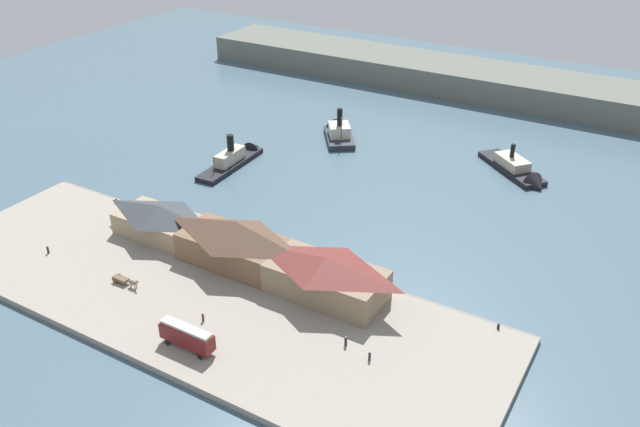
{
  "coord_description": "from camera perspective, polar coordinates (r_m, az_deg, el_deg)",
  "views": [
    {
      "loc": [
        66.63,
        -92.3,
        69.58
      ],
      "look_at": [
        4.92,
        12.2,
        2.0
      ],
      "focal_mm": 37.22,
      "sensor_mm": 36.0,
      "label": 1
    }
  ],
  "objects": [
    {
      "name": "ferry_near_quay",
      "position": [
        167.54,
        -7.14,
        4.84
      ],
      "size": [
        6.32,
        24.27,
        9.87
      ],
      "color": "black",
      "rests_on": "ground"
    },
    {
      "name": "ferry_moored_west",
      "position": [
        180.71,
        1.59,
        7.0
      ],
      "size": [
        14.67,
        16.83,
        11.6
      ],
      "color": "#23282D",
      "rests_on": "ground"
    },
    {
      "name": "quay_promenade",
      "position": [
        118.91,
        -10.56,
        -6.92
      ],
      "size": [
        110.0,
        36.0,
        1.2
      ],
      "primitive_type": "cube",
      "color": "gray",
      "rests_on": "ground"
    },
    {
      "name": "ground_plane",
      "position": [
        133.42,
        -4.49,
        -2.42
      ],
      "size": [
        320.0,
        320.0,
        0.0
      ],
      "primitive_type": "plane",
      "color": "#476070"
    },
    {
      "name": "pedestrian_walking_west",
      "position": [
        111.43,
        -10.03,
        -8.79
      ],
      "size": [
        0.41,
        0.41,
        1.65
      ],
      "color": "#4C3D33",
      "rests_on": "quay_promenade"
    },
    {
      "name": "ferry_shed_customs_shed",
      "position": [
        113.85,
        0.54,
        -5.4
      ],
      "size": [
        20.82,
        10.56,
        7.65
      ],
      "color": "#847056",
      "rests_on": "quay_promenade"
    },
    {
      "name": "far_headland",
      "position": [
        222.86,
        12.01,
        11.37
      ],
      "size": [
        180.0,
        24.0,
        8.0
      ],
      "primitive_type": "cube",
      "color": "#60665B",
      "rests_on": "ground"
    },
    {
      "name": "ferry_shed_west_terminal",
      "position": [
        122.74,
        -7.17,
        -2.47
      ],
      "size": [
        22.23,
        10.44,
        9.0
      ],
      "color": "brown",
      "rests_on": "quay_promenade"
    },
    {
      "name": "mooring_post_west",
      "position": [
        112.25,
        15.09,
        -9.33
      ],
      "size": [
        0.44,
        0.44,
        0.9
      ],
      "primitive_type": "cylinder",
      "color": "black",
      "rests_on": "quay_promenade"
    },
    {
      "name": "horse_cart",
      "position": [
        122.96,
        -16.39,
        -5.52
      ],
      "size": [
        5.92,
        1.41,
        1.87
      ],
      "color": "brown",
      "rests_on": "quay_promenade"
    },
    {
      "name": "pedestrian_near_cart",
      "position": [
        105.11,
        2.23,
        -10.92
      ],
      "size": [
        0.44,
        0.44,
        1.78
      ],
      "color": "#232328",
      "rests_on": "quay_promenade"
    },
    {
      "name": "ferry_outer_harbor",
      "position": [
        166.14,
        16.73,
        3.48
      ],
      "size": [
        21.02,
        18.92,
        8.84
      ],
      "color": "black",
      "rests_on": "ground"
    },
    {
      "name": "seawall_edge",
      "position": [
        130.69,
        -5.4,
        -2.94
      ],
      "size": [
        110.0,
        0.8,
        1.0
      ],
      "primitive_type": "cube",
      "color": "slate",
      "rests_on": "ground"
    },
    {
      "name": "street_tram",
      "position": [
        105.63,
        -11.38,
        -10.25
      ],
      "size": [
        9.39,
        2.51,
        4.05
      ],
      "color": "maroon",
      "rests_on": "quay_promenade"
    },
    {
      "name": "pedestrian_near_west_shed",
      "position": [
        137.03,
        -22.36,
        -2.89
      ],
      "size": [
        0.41,
        0.41,
        1.67
      ],
      "color": "#232328",
      "rests_on": "quay_promenade"
    },
    {
      "name": "ferry_shed_east_terminal",
      "position": [
        134.8,
        -13.49,
        -0.58
      ],
      "size": [
        18.84,
        9.77,
        6.73
      ],
      "color": "#998466",
      "rests_on": "quay_promenade"
    },
    {
      "name": "mooring_post_east",
      "position": [
        151.26,
        -17.12,
        1.03
      ],
      "size": [
        0.44,
        0.44,
        0.9
      ],
      "primitive_type": "cylinder",
      "color": "black",
      "rests_on": "quay_promenade"
    },
    {
      "name": "pedestrian_standing_center",
      "position": [
        102.79,
        4.29,
        -12.14
      ],
      "size": [
        0.4,
        0.4,
        1.63
      ],
      "color": "#232328",
      "rests_on": "quay_promenade"
    }
  ]
}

